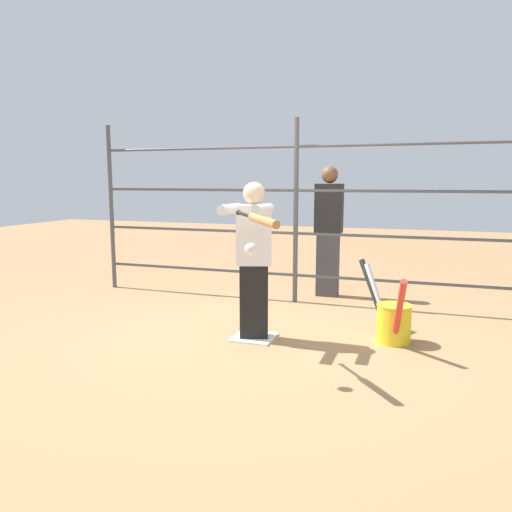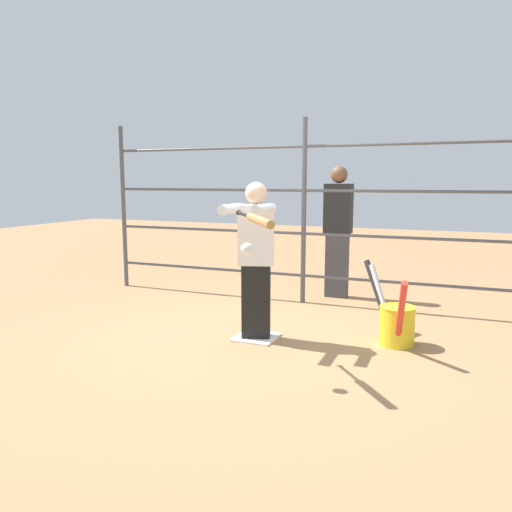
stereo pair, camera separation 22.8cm
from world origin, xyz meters
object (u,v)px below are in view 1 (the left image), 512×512
batter (253,256)px  bystander_behind_fence (328,229)px  bat_bucket (392,319)px  baseball_bat_swinging (260,219)px  softball_in_flight (251,249)px

batter → bystander_behind_fence: bearing=-98.9°
bat_bucket → bystander_behind_fence: bystander_behind_fence is taller
bystander_behind_fence → baseball_bat_swinging: bearing=90.1°
baseball_bat_swinging → softball_in_flight: (0.04, 0.11, -0.22)m
bat_bucket → bystander_behind_fence: (0.97, -1.74, 0.68)m
softball_in_flight → bystander_behind_fence: bystander_behind_fence is taller
batter → bystander_behind_fence: size_ratio=0.89×
softball_in_flight → bat_bucket: (-1.00, -1.26, -0.81)m
bat_bucket → bystander_behind_fence: size_ratio=0.58×
softball_in_flight → bat_bucket: 1.80m
baseball_bat_swinging → bystander_behind_fence: size_ratio=0.40×
batter → bystander_behind_fence: (-0.33, -2.10, 0.07)m
bat_bucket → bystander_behind_fence: 2.11m
baseball_bat_swinging → bat_bucket: bearing=-130.0°
bat_bucket → softball_in_flight: bearing=51.5°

